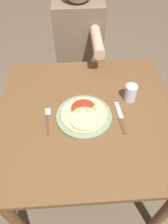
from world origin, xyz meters
TOP-DOWN VIEW (x-y plane):
  - ground_plane at (0.00, 0.00)m, footprint 8.00×8.00m
  - dining_table at (0.00, 0.00)m, footprint 0.97×0.93m
  - plate at (-0.02, -0.02)m, footprint 0.30×0.30m
  - pizza at (-0.02, -0.02)m, footprint 0.25×0.25m
  - fork at (-0.22, -0.02)m, footprint 0.03×0.18m
  - knife at (0.17, -0.04)m, footprint 0.03×0.22m
  - drinking_glass at (0.25, 0.10)m, footprint 0.07×0.07m
  - person_diner at (-0.01, 0.73)m, footprint 0.35×0.52m

SIDE VIEW (x-z plane):
  - ground_plane at x=0.00m, z-range 0.00..0.00m
  - dining_table at x=0.00m, z-range 0.26..1.02m
  - person_diner at x=-0.01m, z-range 0.10..1.33m
  - knife at x=0.17m, z-range 0.76..0.76m
  - fork at x=-0.22m, z-range 0.76..0.76m
  - plate at x=-0.02m, z-range 0.76..0.77m
  - pizza at x=-0.02m, z-range 0.77..0.80m
  - drinking_glass at x=0.25m, z-range 0.76..0.86m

